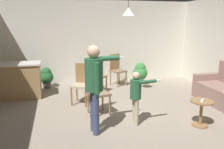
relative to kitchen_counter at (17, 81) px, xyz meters
The scene contains 14 objects.
ground 3.16m from the kitchen_counter, 38.29° to the right, with size 7.68×7.68×0.00m, color gray.
wall_back 2.89m from the kitchen_counter, 27.32° to the left, with size 6.40×0.10×2.70m, color silver.
kitchen_counter is the anchor object (origin of this frame).
side_table_by_couch 4.62m from the kitchen_counter, 35.88° to the right, with size 0.44×0.44×0.52m.
person_adult 3.05m from the kitchen_counter, 55.98° to the right, with size 0.78×0.53×1.62m.
person_child 3.45m from the kitchen_counter, 43.01° to the right, with size 0.58×0.31×1.08m.
dining_chair_by_counter 1.82m from the kitchen_counter, 26.63° to the right, with size 0.56×0.56×1.00m.
dining_chair_near_wall 2.13m from the kitchen_counter, ahead, with size 0.59×0.59×1.00m.
dining_chair_centre_back 2.46m from the kitchen_counter, 39.83° to the right, with size 0.51×0.51×1.00m.
dining_chair_spare 3.00m from the kitchen_counter, 12.25° to the left, with size 0.55×0.55×1.00m.
potted_plant_corner 3.73m from the kitchen_counter, ahead, with size 0.47×0.47×0.72m.
potted_plant_by_wall 1.11m from the kitchen_counter, 49.03° to the left, with size 0.42×0.42×0.65m.
spare_remote_on_table 4.62m from the kitchen_counter, 36.44° to the right, with size 0.04×0.13×0.04m, color white.
ceiling_light_pendant 3.43m from the kitchen_counter, 14.84° to the right, with size 0.32×0.32×0.55m.
Camera 1 is at (-1.42, -4.47, 2.00)m, focal length 37.07 mm.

